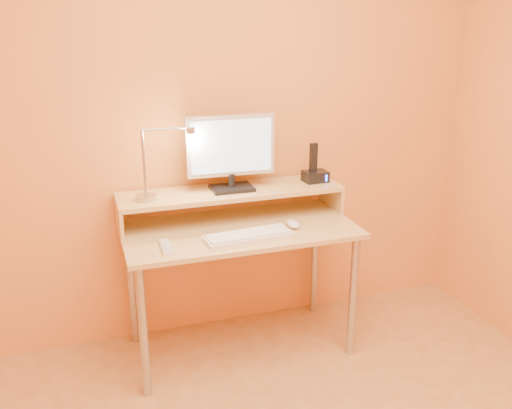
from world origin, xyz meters
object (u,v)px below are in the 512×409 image
object	(u,v)px
phone_dock	(315,176)
remote_control	(166,247)
mouse	(293,224)
lamp_base	(146,197)
keyboard	(248,237)
monitor_panel	(231,146)

from	to	relation	value
phone_dock	remote_control	bearing A→B (deg)	-164.47
mouse	lamp_base	bearing A→B (deg)	167.55
remote_control	mouse	bearing A→B (deg)	7.64
keyboard	phone_dock	bearing A→B (deg)	27.25
monitor_panel	keyboard	xyz separation A→B (m)	(-0.01, -0.32, -0.39)
keyboard	remote_control	world-z (taller)	keyboard
monitor_panel	lamp_base	world-z (taller)	monitor_panel
mouse	remote_control	size ratio (longest dim) A/B	0.66
lamp_base	keyboard	bearing A→B (deg)	-32.17
phone_dock	remote_control	distance (m)	0.97
monitor_panel	remote_control	distance (m)	0.65
lamp_base	phone_dock	size ratio (longest dim) A/B	0.77
monitor_panel	keyboard	bearing A→B (deg)	-88.74
monitor_panel	remote_control	size ratio (longest dim) A/B	2.92
monitor_panel	mouse	size ratio (longest dim) A/B	4.40
phone_dock	mouse	xyz separation A→B (m)	(-0.22, -0.24, -0.17)
keyboard	remote_control	xyz separation A→B (m)	(-0.41, 0.01, -0.00)
phone_dock	keyboard	bearing A→B (deg)	-150.75
keyboard	mouse	bearing A→B (deg)	10.93
lamp_base	mouse	distance (m)	0.76
lamp_base	monitor_panel	bearing A→B (deg)	5.01
lamp_base	keyboard	world-z (taller)	lamp_base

